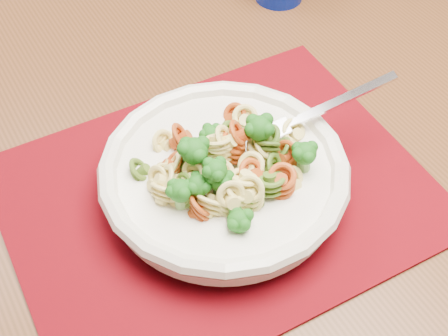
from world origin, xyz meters
TOP-DOWN VIEW (x-y plane):
  - dining_table at (-0.13, -0.12)m, footprint 1.34×0.94m
  - placemat at (-0.09, -0.21)m, footprint 0.48×0.39m
  - pasta_bowl at (-0.09, -0.21)m, footprint 0.26×0.26m
  - pasta_broccoli_heap at (-0.09, -0.21)m, footprint 0.22×0.22m
  - fork at (-0.01, -0.20)m, footprint 0.18×0.09m

SIDE VIEW (x-z plane):
  - dining_table at x=-0.13m, z-range 0.25..0.94m
  - placemat at x=-0.09m, z-range 0.70..0.70m
  - pasta_bowl at x=-0.09m, z-range 0.71..0.76m
  - fork at x=-0.01m, z-range 0.71..0.79m
  - pasta_broccoli_heap at x=-0.09m, z-range 0.72..0.78m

